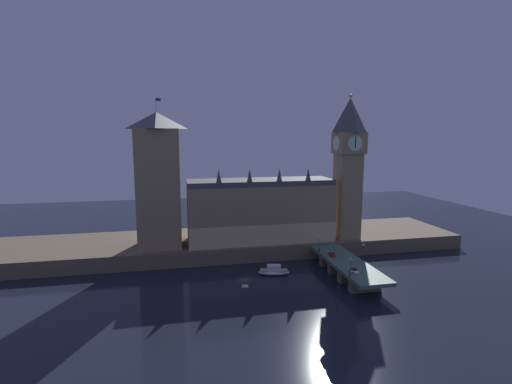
% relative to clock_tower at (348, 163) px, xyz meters
% --- Properties ---
extents(ground_plane, '(400.00, 400.00, 0.00)m').
position_rel_clock_tower_xyz_m(ground_plane, '(-53.62, -26.68, -41.73)').
color(ground_plane, black).
extents(embankment, '(220.00, 42.00, 6.60)m').
position_rel_clock_tower_xyz_m(embankment, '(-53.62, 12.32, -38.43)').
color(embankment, brown).
rests_on(embankment, ground_plane).
extents(parliament_hall, '(65.84, 20.46, 33.85)m').
position_rel_clock_tower_xyz_m(parliament_hall, '(-40.91, 3.88, -21.10)').
color(parliament_hall, '#8E7A56').
rests_on(parliament_hall, embankment).
extents(clock_tower, '(12.73, 12.84, 66.47)m').
position_rel_clock_tower_xyz_m(clock_tower, '(0.00, 0.00, 0.00)').
color(clock_tower, '#8E7A56').
rests_on(clock_tower, embankment).
extents(victoria_tower, '(18.31, 18.31, 63.55)m').
position_rel_clock_tower_xyz_m(victoria_tower, '(-85.61, 3.79, -6.23)').
color(victoria_tower, '#8E7A56').
rests_on(victoria_tower, embankment).
extents(bridge, '(13.19, 46.00, 6.07)m').
position_rel_clock_tower_xyz_m(bridge, '(-14.10, -31.68, -37.70)').
color(bridge, '#476656').
rests_on(bridge, ground_plane).
extents(car_northbound_lead, '(2.06, 4.02, 1.32)m').
position_rel_clock_tower_xyz_m(car_northbound_lead, '(-17.00, -23.47, -35.05)').
color(car_northbound_lead, red).
rests_on(car_northbound_lead, bridge).
extents(car_northbound_trail, '(2.03, 4.77, 1.35)m').
position_rel_clock_tower_xyz_m(car_northbound_trail, '(-17.00, -42.73, -35.03)').
color(car_northbound_trail, white).
rests_on(car_northbound_trail, bridge).
extents(pedestrian_near_rail, '(0.38, 0.38, 1.72)m').
position_rel_clock_tower_xyz_m(pedestrian_near_rail, '(-19.91, -45.22, -34.76)').
color(pedestrian_near_rail, black).
rests_on(pedestrian_near_rail, bridge).
extents(pedestrian_far_rail, '(0.38, 0.38, 1.65)m').
position_rel_clock_tower_xyz_m(pedestrian_far_rail, '(-19.91, -17.14, -34.80)').
color(pedestrian_far_rail, black).
rests_on(pedestrian_far_rail, bridge).
extents(street_lamp_near, '(1.34, 0.60, 6.76)m').
position_rel_clock_tower_xyz_m(street_lamp_near, '(-20.31, -46.40, -31.44)').
color(street_lamp_near, '#2D3333').
rests_on(street_lamp_near, bridge).
extents(street_lamp_mid, '(1.34, 0.60, 6.89)m').
position_rel_clock_tower_xyz_m(street_lamp_mid, '(-7.90, -31.68, -31.36)').
color(street_lamp_mid, '#2D3333').
rests_on(street_lamp_mid, bridge).
extents(street_lamp_far, '(1.34, 0.60, 6.60)m').
position_rel_clock_tower_xyz_m(street_lamp_far, '(-20.31, -16.96, -31.54)').
color(street_lamp_far, '#2D3333').
rests_on(street_lamp_far, bridge).
extents(boat_upstream, '(12.77, 6.71, 3.97)m').
position_rel_clock_tower_xyz_m(boat_upstream, '(-41.50, -23.74, -40.28)').
color(boat_upstream, white).
rests_on(boat_upstream, ground_plane).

